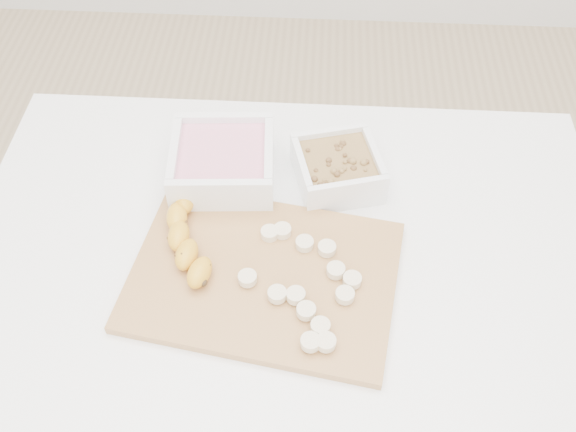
# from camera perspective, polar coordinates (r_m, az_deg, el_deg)

# --- Properties ---
(table) EXTENTS (1.00, 0.70, 0.75)m
(table) POSITION_cam_1_polar(r_m,az_deg,el_deg) (1.05, -0.09, -6.63)
(table) COLOR white
(table) RESTS_ON ground
(bowl_yogurt) EXTENTS (0.17, 0.17, 0.08)m
(bowl_yogurt) POSITION_cam_1_polar(r_m,az_deg,el_deg) (1.05, -5.80, 4.69)
(bowl_yogurt) COLOR white
(bowl_yogurt) RESTS_ON table
(bowl_granola) EXTENTS (0.16, 0.16, 0.06)m
(bowl_granola) POSITION_cam_1_polar(r_m,az_deg,el_deg) (1.05, 4.43, 4.27)
(bowl_granola) COLOR white
(bowl_granola) RESTS_ON table
(cutting_board) EXTENTS (0.42, 0.33, 0.01)m
(cutting_board) POSITION_cam_1_polar(r_m,az_deg,el_deg) (0.95, -2.17, -5.32)
(cutting_board) COLOR #A87D41
(cutting_board) RESTS_ON table
(banana) EXTENTS (0.07, 0.19, 0.03)m
(banana) POSITION_cam_1_polar(r_m,az_deg,el_deg) (0.97, -8.93, -1.90)
(banana) COLOR gold
(banana) RESTS_ON cutting_board
(banana_slices) EXTENTS (0.18, 0.22, 0.02)m
(banana_slices) POSITION_cam_1_polar(r_m,az_deg,el_deg) (0.92, 1.68, -6.01)
(banana_slices) COLOR beige
(banana_slices) RESTS_ON cutting_board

